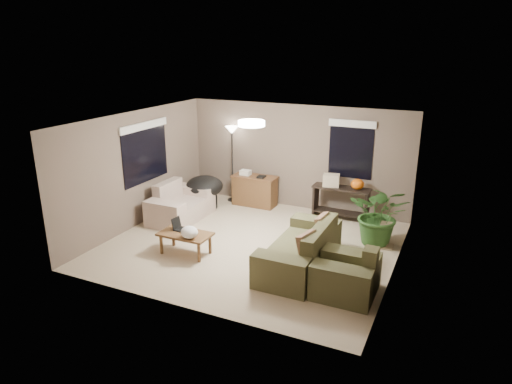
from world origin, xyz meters
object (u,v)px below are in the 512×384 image
at_px(desk, 255,191).
at_px(papasan_chair, 205,189).
at_px(loveseat, 180,206).
at_px(floor_lamp, 232,139).
at_px(main_sofa, 302,252).
at_px(houseplant, 380,221).
at_px(armchair, 347,276).
at_px(cat_scratching_post, 385,237).
at_px(console_table, 341,200).
at_px(coffee_table, 185,236).

bearing_deg(desk, papasan_chair, -146.45).
distance_m(loveseat, floor_lamp, 2.16).
relative_size(main_sofa, houseplant, 1.74).
xyz_separation_m(armchair, floor_lamp, (-3.79, 3.28, 1.30)).
bearing_deg(desk, main_sofa, -50.54).
relative_size(floor_lamp, cat_scratching_post, 3.82).
bearing_deg(papasan_chair, cat_scratching_post, -5.82).
bearing_deg(papasan_chair, houseplant, -4.85).
relative_size(main_sofa, console_table, 1.69).
height_order(coffee_table, papasan_chair, papasan_chair).
distance_m(loveseat, desk, 1.94).
distance_m(main_sofa, armchair, 1.10).
bearing_deg(desk, houseplant, -17.88).
distance_m(main_sofa, cat_scratching_post, 1.93).
bearing_deg(floor_lamp, armchair, -40.94).
bearing_deg(loveseat, floor_lamp, 73.06).
xyz_separation_m(papasan_chair, floor_lamp, (0.36, 0.78, 1.13)).
distance_m(coffee_table, floor_lamp, 3.44).
relative_size(coffee_table, cat_scratching_post, 2.00).
relative_size(armchair, console_table, 0.77).
bearing_deg(houseplant, console_table, 135.44).
height_order(coffee_table, cat_scratching_post, cat_scratching_post).
height_order(loveseat, console_table, loveseat).
bearing_deg(coffee_table, console_table, 54.18).
height_order(main_sofa, console_table, main_sofa).
bearing_deg(desk, cat_scratching_post, -18.47).
xyz_separation_m(armchair, papasan_chair, (-4.15, 2.51, 0.17)).
xyz_separation_m(main_sofa, coffee_table, (-2.20, -0.41, 0.06)).
xyz_separation_m(armchair, houseplant, (0.10, 2.14, 0.19)).
relative_size(main_sofa, coffee_table, 2.20).
height_order(loveseat, papasan_chair, loveseat).
xyz_separation_m(main_sofa, floor_lamp, (-2.83, 2.73, 1.30)).
bearing_deg(coffee_table, cat_scratching_post, 29.35).
distance_m(armchair, houseplant, 2.16).
bearing_deg(houseplant, floor_lamp, 163.68).
bearing_deg(desk, console_table, 0.03).
distance_m(papasan_chair, cat_scratching_post, 4.43).
bearing_deg(floor_lamp, papasan_chair, -114.91).
height_order(console_table, papasan_chair, papasan_chair).
bearing_deg(main_sofa, loveseat, 162.01).
bearing_deg(loveseat, armchair, -20.85).
bearing_deg(console_table, loveseat, -155.02).
xyz_separation_m(console_table, cat_scratching_post, (1.21, -1.13, -0.22)).
bearing_deg(papasan_chair, desk, 33.55).
relative_size(papasan_chair, cat_scratching_post, 2.27).
xyz_separation_m(desk, console_table, (2.17, 0.00, 0.06)).
height_order(coffee_table, desk, desk).
bearing_deg(main_sofa, houseplant, 56.48).
relative_size(armchair, cat_scratching_post, 2.00).
distance_m(coffee_table, papasan_chair, 2.57).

